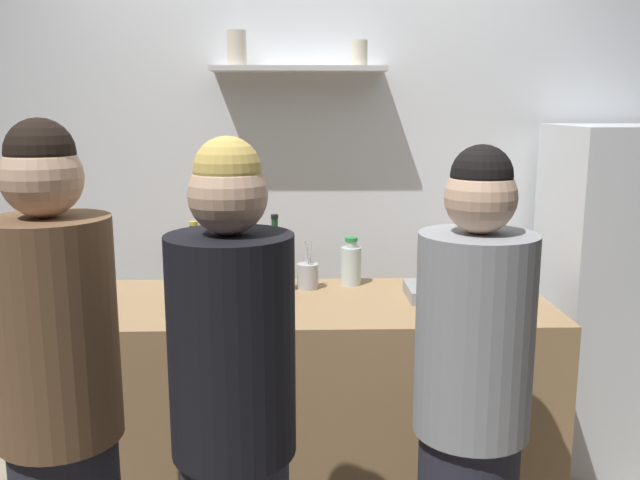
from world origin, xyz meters
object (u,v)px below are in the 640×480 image
at_px(wine_bottle_green_glass, 275,263).
at_px(person_grey_hoodie, 470,420).
at_px(refrigerator, 613,302).
at_px(baking_pan, 448,291).
at_px(person_blonde, 234,438).
at_px(person_brown_jacket, 61,423).
at_px(wine_bottle_dark_glass, 195,273).
at_px(utensil_holder, 308,276).
at_px(water_bottle_plastic, 351,264).

xyz_separation_m(wine_bottle_green_glass, person_grey_hoodie, (0.61, -0.90, -0.27)).
distance_m(refrigerator, person_grey_hoodie, 1.47).
relative_size(baking_pan, person_blonde, 0.21).
bearing_deg(wine_bottle_green_glass, person_blonde, -94.40).
height_order(baking_pan, person_blonde, person_blonde).
height_order(person_blonde, person_brown_jacket, person_brown_jacket).
relative_size(refrigerator, person_grey_hoodie, 1.01).
height_order(wine_bottle_dark_glass, person_grey_hoodie, person_grey_hoodie).
bearing_deg(refrigerator, person_blonde, -142.37).
relative_size(refrigerator, wine_bottle_dark_glass, 4.90).
height_order(refrigerator, person_grey_hoodie, refrigerator).
height_order(utensil_holder, person_grey_hoodie, person_grey_hoodie).
xyz_separation_m(water_bottle_plastic, person_brown_jacket, (-0.89, -1.10, -0.19)).
distance_m(baking_pan, wine_bottle_green_glass, 0.72).
distance_m(water_bottle_plastic, person_brown_jacket, 1.43).
distance_m(refrigerator, person_brown_jacket, 2.44).
relative_size(wine_bottle_dark_glass, water_bottle_plastic, 1.57).
bearing_deg(wine_bottle_green_glass, baking_pan, -7.32).
bearing_deg(wine_bottle_green_glass, person_brown_jacket, -120.30).
bearing_deg(wine_bottle_dark_glass, person_grey_hoodie, -39.49).
bearing_deg(utensil_holder, baking_pan, -15.33).
xyz_separation_m(refrigerator, person_blonde, (-1.63, -1.26, -0.01)).
height_order(water_bottle_plastic, person_grey_hoodie, person_grey_hoodie).
xyz_separation_m(baking_pan, person_blonde, (-0.79, -0.93, -0.15)).
distance_m(wine_bottle_dark_glass, person_brown_jacket, 0.89).
relative_size(refrigerator, person_blonde, 0.99).
height_order(refrigerator, wine_bottle_dark_glass, refrigerator).
bearing_deg(utensil_holder, wine_bottle_dark_glass, -154.86).
bearing_deg(person_blonde, utensil_holder, 107.32).
distance_m(utensil_holder, person_grey_hoodie, 1.09).
bearing_deg(refrigerator, person_grey_hoodie, -129.84).
height_order(refrigerator, utensil_holder, refrigerator).
xyz_separation_m(baking_pan, water_bottle_plastic, (-0.38, 0.22, 0.07)).
bearing_deg(refrigerator, wine_bottle_dark_glass, -168.61).
height_order(wine_bottle_dark_glass, water_bottle_plastic, wine_bottle_dark_glass).
xyz_separation_m(wine_bottle_dark_glass, person_blonde, (0.23, -0.88, -0.25)).
bearing_deg(person_blonde, water_bottle_plastic, 99.15).
height_order(baking_pan, wine_bottle_dark_glass, wine_bottle_dark_glass).
distance_m(wine_bottle_green_glass, person_blonde, 1.06).
relative_size(refrigerator, baking_pan, 4.75).
height_order(person_grey_hoodie, person_brown_jacket, person_brown_jacket).
relative_size(wine_bottle_dark_glass, person_blonde, 0.20).
bearing_deg(wine_bottle_dark_glass, utensil_holder, 25.14).
xyz_separation_m(refrigerator, wine_bottle_dark_glass, (-1.86, -0.37, 0.24)).
distance_m(wine_bottle_dark_glass, person_blonde, 0.95).
bearing_deg(water_bottle_plastic, baking_pan, -29.83).
distance_m(person_grey_hoodie, person_brown_jacket, 1.18).
bearing_deg(baking_pan, person_blonde, -130.18).
bearing_deg(wine_bottle_green_glass, refrigerator, 8.48).
distance_m(refrigerator, person_blonde, 2.06).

